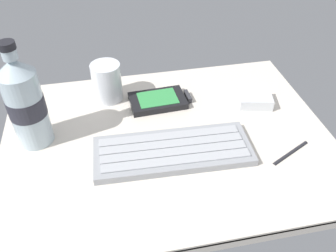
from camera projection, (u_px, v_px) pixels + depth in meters
ground_plane at (168, 142)px, 69.30cm from camera, size 64.00×48.00×2.80cm
keyboard at (174, 150)px, 64.94cm from camera, size 29.42×12.16×1.70cm
handheld_device at (161, 100)px, 77.04cm from camera, size 13.09×8.24×1.50cm
juice_cup at (107, 83)px, 76.40cm from camera, size 6.40×6.40×8.50cm
water_bottle at (25, 102)px, 62.57cm from camera, size 6.73×6.73×20.80cm
charger_block at (255, 99)px, 76.47cm from camera, size 8.06×7.00×2.40cm
stylus_pen at (291, 152)px, 65.31cm from camera, size 8.83×4.84×0.70cm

